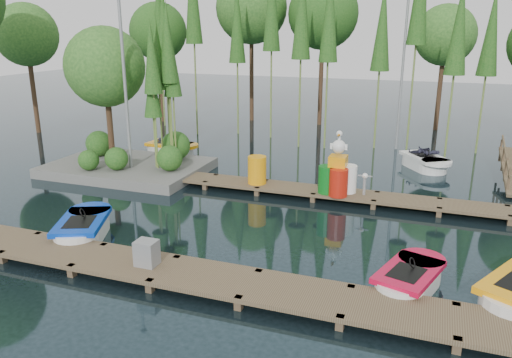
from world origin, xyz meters
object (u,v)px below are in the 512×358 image
(utility_cabinet, at_px, (147,253))
(boat_yellow_far, at_px, (171,148))
(island, at_px, (120,93))
(boat_blue, at_px, (83,228))
(drum_cluster, at_px, (338,175))
(yellow_barrel, at_px, (257,170))
(boat_red, at_px, (409,280))

(utility_cabinet, bearing_deg, boat_yellow_far, 116.61)
(island, bearing_deg, utility_cabinet, -53.05)
(boat_blue, bearing_deg, boat_yellow_far, 81.51)
(island, height_order, utility_cabinet, island)
(drum_cluster, bearing_deg, boat_blue, -138.62)
(boat_blue, height_order, yellow_barrel, yellow_barrel)
(boat_red, xyz_separation_m, boat_yellow_far, (-11.32, 9.30, 0.04))
(island, xyz_separation_m, yellow_barrel, (6.11, -0.79, -2.38))
(island, relative_size, drum_cluster, 3.13)
(island, xyz_separation_m, boat_red, (11.77, -6.30, -2.95))
(drum_cluster, bearing_deg, yellow_barrel, 176.95)
(boat_red, xyz_separation_m, yellow_barrel, (-5.66, 5.51, 0.57))
(drum_cluster, bearing_deg, boat_red, -63.18)
(yellow_barrel, height_order, drum_cluster, drum_cluster)
(yellow_barrel, bearing_deg, island, 172.63)
(boat_red, bearing_deg, yellow_barrel, 153.39)
(yellow_barrel, bearing_deg, boat_red, -44.21)
(island, distance_m, boat_blue, 7.60)
(island, distance_m, boat_red, 13.67)
(boat_blue, xyz_separation_m, utility_cabinet, (2.97, -1.40, 0.35))
(island, xyz_separation_m, boat_blue, (2.89, -6.39, -2.92))
(boat_red, distance_m, utility_cabinet, 6.11)
(utility_cabinet, height_order, yellow_barrel, yellow_barrel)
(island, height_order, boat_blue, island)
(yellow_barrel, bearing_deg, utility_cabinet, -92.08)
(island, relative_size, utility_cabinet, 11.01)
(boat_yellow_far, relative_size, utility_cabinet, 4.43)
(boat_blue, relative_size, boat_yellow_far, 1.08)
(boat_yellow_far, xyz_separation_m, utility_cabinet, (5.41, -10.80, 0.33))
(boat_red, xyz_separation_m, utility_cabinet, (-5.91, -1.49, 0.37))
(island, xyz_separation_m, drum_cluster, (9.07, -0.95, -2.25))
(boat_yellow_far, height_order, yellow_barrel, yellow_barrel)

